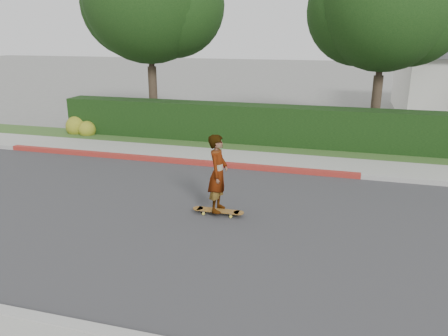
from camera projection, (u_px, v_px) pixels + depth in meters
The scene contains 12 objects.
ground at pixel (314, 235), 9.18m from camera, with size 120.00×120.00×0.00m, color slate.
road at pixel (314, 234), 9.18m from camera, with size 60.00×8.00×0.01m, color #2D2D30.
curb_far at pixel (326, 173), 12.92m from camera, with size 60.00×0.20×0.15m, color #9E9E99.
curb_red_section at pixel (169, 160), 14.22m from camera, with size 12.00×0.21×0.15m, color maroon.
sidewalk_far at pixel (327, 165), 13.75m from camera, with size 60.00×1.60×0.12m, color gray.
planting_strip at pixel (330, 153), 15.22m from camera, with size 60.00×1.60×0.10m, color #2D4C1E.
hedge at pixel (250, 125), 16.34m from camera, with size 15.00×1.00×1.50m, color black.
flowering_shrub at pixel (80, 127), 17.87m from camera, with size 1.40×1.00×0.90m.
tree_left at pixel (150, 1), 17.54m from camera, with size 5.99×5.21×8.00m.
tree_center at pixel (385, 8), 15.76m from camera, with size 5.66×4.84×7.44m.
skateboard at pixel (218, 211), 10.12m from camera, with size 1.23×0.26×0.11m.
skateboarder at pixel (218, 173), 9.85m from camera, with size 0.65×0.43×1.80m, color white.
Camera 1 is at (0.45, -8.54, 4.08)m, focal length 35.00 mm.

